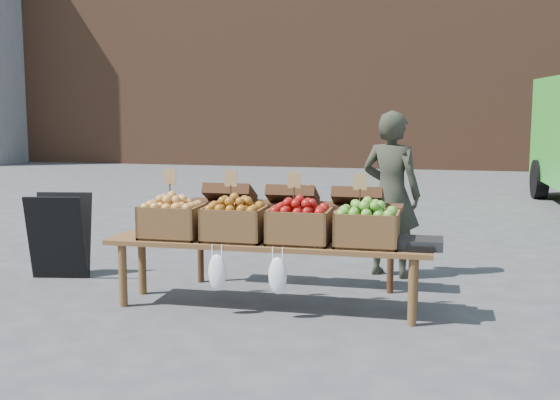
% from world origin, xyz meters
% --- Properties ---
extents(ground, '(80.00, 80.00, 0.00)m').
position_xyz_m(ground, '(0.00, 0.00, 0.00)').
color(ground, '#444447').
extents(vendor, '(0.69, 0.56, 1.63)m').
position_xyz_m(vendor, '(1.39, 1.29, 0.82)').
color(vendor, '#2C2F23').
rests_on(vendor, ground).
extents(chalkboard_sign, '(0.60, 0.40, 0.84)m').
position_xyz_m(chalkboard_sign, '(-1.76, 0.49, 0.42)').
color(chalkboard_sign, black).
rests_on(chalkboard_sign, ground).
extents(back_table, '(2.10, 0.44, 1.04)m').
position_xyz_m(back_table, '(0.54, 0.63, 0.52)').
color(back_table, '#3A2112').
rests_on(back_table, ground).
extents(display_bench, '(2.70, 0.56, 0.57)m').
position_xyz_m(display_bench, '(0.47, -0.09, 0.28)').
color(display_bench, brown).
rests_on(display_bench, ground).
extents(crate_golden_apples, '(0.50, 0.40, 0.28)m').
position_xyz_m(crate_golden_apples, '(-0.36, -0.09, 0.71)').
color(crate_golden_apples, '#A2952C').
rests_on(crate_golden_apples, display_bench).
extents(crate_russet_pears, '(0.50, 0.40, 0.28)m').
position_xyz_m(crate_russet_pears, '(0.19, -0.09, 0.71)').
color(crate_russet_pears, '#AF5A1A').
rests_on(crate_russet_pears, display_bench).
extents(crate_red_apples, '(0.50, 0.40, 0.28)m').
position_xyz_m(crate_red_apples, '(0.74, -0.09, 0.71)').
color(crate_red_apples, maroon).
rests_on(crate_red_apples, display_bench).
extents(crate_green_apples, '(0.50, 0.40, 0.28)m').
position_xyz_m(crate_green_apples, '(1.29, -0.09, 0.71)').
color(crate_green_apples, '#3C8C1D').
rests_on(crate_green_apples, display_bench).
extents(weighing_scale, '(0.34, 0.30, 0.08)m').
position_xyz_m(weighing_scale, '(1.72, -0.09, 0.61)').
color(weighing_scale, black).
rests_on(weighing_scale, display_bench).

